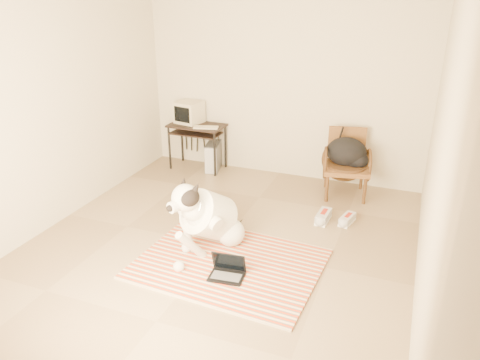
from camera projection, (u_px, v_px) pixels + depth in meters
The scene contains 16 objects.
floor at pixel (219, 246), 5.05m from camera, with size 4.50×4.50×0.00m, color #8D7556.
wall_back at pixel (283, 82), 6.45m from camera, with size 4.50×4.50×0.00m, color beige.
wall_front at pixel (52, 232), 2.60m from camera, with size 4.50×4.50×0.00m, color beige.
wall_left at pixel (52, 107), 5.19m from camera, with size 4.50×4.50×0.00m, color beige.
wall_right at pixel (438, 150), 3.86m from camera, with size 4.50×4.50×0.00m, color beige.
rug at pixel (229, 264), 4.71m from camera, with size 1.86×1.47×0.02m.
dog at pixel (209, 217), 4.89m from camera, with size 0.67×1.21×0.89m.
laptop at pixel (228, 270), 4.48m from camera, with size 0.35×0.27×0.23m.
computer_desk at pixel (197, 131), 6.93m from camera, with size 0.83×0.47×0.68m.
crt_monitor at pixel (189, 112), 6.95m from camera, with size 0.42×0.40×0.32m.
desk_keyboard at pixel (206, 127), 6.74m from camera, with size 0.35×0.13×0.02m, color beige.
pc_tower at pixel (213, 156), 7.04m from camera, with size 0.29×0.48×0.42m.
rattan_chair at pixel (346, 163), 6.13m from camera, with size 0.68×0.67×0.87m.
backpack at pixel (348, 153), 6.07m from camera, with size 0.56×0.43×0.38m.
sneaker_left at pixel (323, 217), 5.56m from camera, with size 0.15×0.34×0.12m.
sneaker_right at pixel (347, 220), 5.51m from camera, with size 0.18×0.31×0.10m.
Camera 1 is at (1.80, -3.99, 2.63)m, focal length 35.00 mm.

